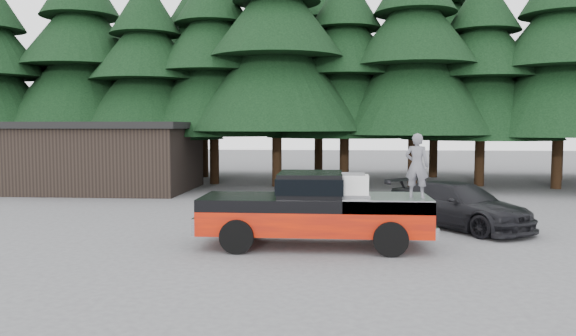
# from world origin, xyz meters

# --- Properties ---
(ground) EXTENTS (120.00, 120.00, 0.00)m
(ground) POSITION_xyz_m (0.00, 0.00, 0.00)
(ground) COLOR #4D4C4F
(ground) RESTS_ON ground
(pickup_truck) EXTENTS (6.00, 2.04, 1.33)m
(pickup_truck) POSITION_xyz_m (1.46, -0.01, 0.67)
(pickup_truck) COLOR red
(pickup_truck) RESTS_ON ground
(truck_cab) EXTENTS (1.66, 1.90, 0.59)m
(truck_cab) POSITION_xyz_m (1.36, -0.01, 1.62)
(truck_cab) COLOR black
(truck_cab) RESTS_ON pickup_truck
(air_compressor) EXTENTS (0.77, 0.64, 0.53)m
(air_compressor) POSITION_xyz_m (2.43, -0.20, 1.59)
(air_compressor) COLOR silver
(air_compressor) RESTS_ON pickup_truck
(man_on_bed) EXTENTS (0.68, 0.56, 1.60)m
(man_on_bed) POSITION_xyz_m (4.00, -0.26, 2.13)
(man_on_bed) COLOR slate
(man_on_bed) RESTS_ON pickup_truck
(parked_car) EXTENTS (4.50, 5.00, 1.40)m
(parked_car) POSITION_xyz_m (5.73, 3.00, 0.70)
(parked_car) COLOR black
(parked_car) RESTS_ON ground
(utility_building) EXTENTS (8.40, 6.40, 3.30)m
(utility_building) POSITION_xyz_m (-9.00, 12.00, 1.67)
(utility_building) COLOR black
(utility_building) RESTS_ON ground
(treeline) EXTENTS (60.15, 16.05, 17.50)m
(treeline) POSITION_xyz_m (0.42, 17.20, 7.72)
(treeline) COLOR black
(treeline) RESTS_ON ground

